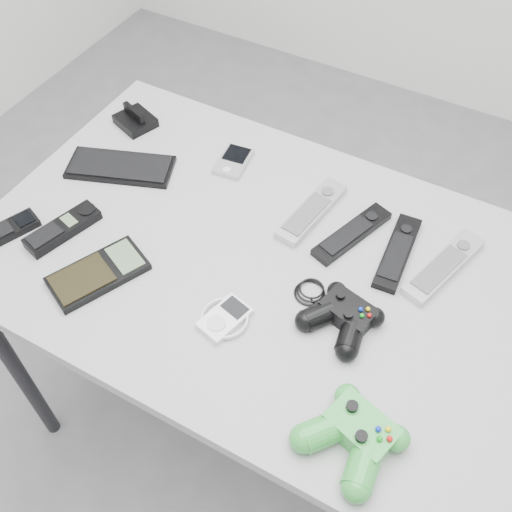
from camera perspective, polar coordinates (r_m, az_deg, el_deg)
The scene contains 15 objects.
floor at distance 1.87m, azimuth 1.65°, elevation -14.80°, with size 3.50×3.50×0.00m, color slate.
desk at distance 1.25m, azimuth 0.51°, elevation -2.13°, with size 1.15×0.74×0.77m.
pda_keyboard at distance 1.41m, azimuth -12.79°, elevation 8.30°, with size 0.24×0.10×0.01m, color black.
dock_bracket at distance 1.51m, azimuth -11.48°, elevation 12.87°, with size 0.09×0.08×0.05m, color black.
pda at distance 1.39m, azimuth -2.18°, elevation 9.02°, with size 0.06×0.10×0.02m, color #A8A7AF.
remote_silver_a at distance 1.27m, azimuth 5.32°, elevation 4.31°, with size 0.05×0.20×0.02m, color #A8A7AF.
remote_black_a at distance 1.24m, azimuth 9.13°, elevation 2.17°, with size 0.05×0.20×0.02m, color black.
remote_black_b at distance 1.23m, azimuth 13.34°, elevation 0.38°, with size 0.05×0.20×0.02m, color black.
remote_silver_b at distance 1.23m, azimuth 17.46°, elevation -0.90°, with size 0.05×0.22×0.02m, color #AFAFB6.
mobile_phone at distance 1.34m, azimuth -22.29°, elevation 2.48°, with size 0.05×0.11×0.02m, color black.
cordless_handset at distance 1.30m, azimuth -17.94°, elevation 2.53°, with size 0.05×0.16×0.03m, color black.
calculator at distance 1.20m, azimuth -14.82°, elevation -1.58°, with size 0.09×0.19×0.02m, color black.
mp3_player at distance 1.11m, azimuth -3.01°, elevation -5.92°, with size 0.09×0.10×0.02m, color silver.
controller_black at distance 1.10m, azimuth 8.33°, elevation -5.63°, with size 0.23×0.14×0.05m, color black, non-canonical shape.
controller_green at distance 1.00m, azimuth 9.38°, elevation -16.42°, with size 0.15×0.16×0.05m, color #268D31, non-canonical shape.
Camera 1 is at (0.32, -0.70, 1.71)m, focal length 42.00 mm.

